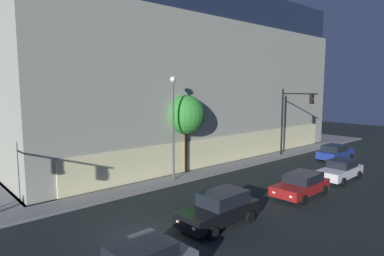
# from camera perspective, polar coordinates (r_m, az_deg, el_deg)

# --- Properties ---
(ground_plane) EXTENTS (120.00, 120.00, 0.00)m
(ground_plane) POSITION_cam_1_polar(r_m,az_deg,el_deg) (16.85, -9.08, -17.97)
(ground_plane) COLOR black
(modern_building) EXTENTS (35.97, 26.28, 16.52)m
(modern_building) POSITION_cam_1_polar(r_m,az_deg,el_deg) (40.69, -7.22, 8.37)
(modern_building) COLOR #4C4C51
(modern_building) RESTS_ON ground
(traffic_light_far_corner) EXTENTS (0.37, 3.94, 6.87)m
(traffic_light_far_corner) POSITION_cam_1_polar(r_m,az_deg,el_deg) (34.92, 16.82, 2.61)
(traffic_light_far_corner) COLOR black
(traffic_light_far_corner) RESTS_ON sidewalk_corner
(street_lamp_sidewalk) EXTENTS (0.44, 0.44, 7.77)m
(street_lamp_sidewalk) POSITION_cam_1_polar(r_m,az_deg,el_deg) (24.61, -3.26, 2.15)
(street_lamp_sidewalk) COLOR #505050
(street_lamp_sidewalk) RESTS_ON sidewalk_corner
(sidewalk_tree) EXTENTS (3.19, 3.19, 6.38)m
(sidewalk_tree) POSITION_cam_1_polar(r_m,az_deg,el_deg) (26.95, -1.08, 2.28)
(sidewalk_tree) COLOR #53361E
(sidewalk_tree) RESTS_ON sidewalk_corner
(car_black) EXTENTS (4.71, 2.20, 1.72)m
(car_black) POSITION_cam_1_polar(r_m,az_deg,el_deg) (17.70, 4.84, -13.62)
(car_black) COLOR black
(car_black) RESTS_ON ground
(car_red) EXTENTS (4.62, 2.32, 1.49)m
(car_red) POSITION_cam_1_polar(r_m,az_deg,el_deg) (23.24, 18.28, -9.18)
(car_red) COLOR maroon
(car_red) RESTS_ON ground
(car_white) EXTENTS (4.69, 2.06, 1.56)m
(car_white) POSITION_cam_1_polar(r_m,az_deg,el_deg) (28.20, 24.18, -6.59)
(car_white) COLOR silver
(car_white) RESTS_ON ground
(car_blue) EXTENTS (4.33, 2.10, 1.58)m
(car_blue) POSITION_cam_1_polar(r_m,az_deg,el_deg) (35.38, 23.41, -3.89)
(car_blue) COLOR navy
(car_blue) RESTS_ON ground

